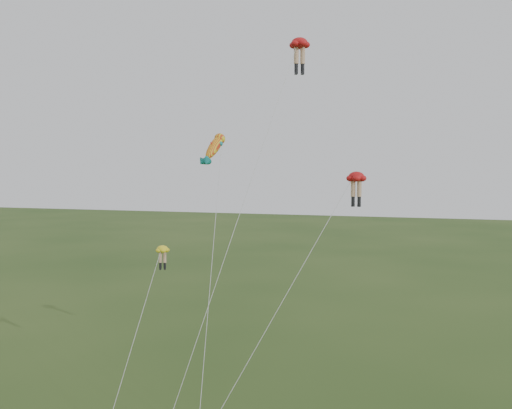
% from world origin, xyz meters
% --- Properties ---
extents(legs_kite_red_high, '(6.31, 9.89, 23.00)m').
position_xyz_m(legs_kite_red_high, '(4.81, 6.80, 22.03)').
color(legs_kite_red_high, '#B71214').
rests_on(legs_kite_red_high, ground).
extents(legs_kite_red_mid, '(7.76, 7.86, 14.45)m').
position_xyz_m(legs_kite_red_mid, '(8.64, 5.60, 13.64)').
color(legs_kite_red_mid, '#B71214').
rests_on(legs_kite_red_mid, ground).
extents(legs_kite_yellow, '(1.48, 9.04, 9.48)m').
position_xyz_m(legs_kite_yellow, '(-4.01, 4.75, 8.69)').
color(legs_kite_yellow, yellow).
rests_on(legs_kite_yellow, ground).
extents(fish_kite, '(4.97, 14.10, 17.57)m').
position_xyz_m(fish_kite, '(-2.57, 10.91, 16.20)').
color(fish_kite, yellow).
rests_on(fish_kite, ground).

